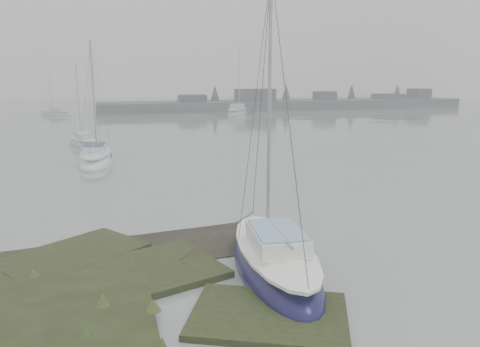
% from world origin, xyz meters
% --- Properties ---
extents(ground, '(160.00, 160.00, 0.00)m').
position_xyz_m(ground, '(0.00, 30.00, 0.00)').
color(ground, slate).
rests_on(ground, ground).
extents(far_shoreline, '(60.00, 8.00, 4.15)m').
position_xyz_m(far_shoreline, '(26.84, 61.90, 0.85)').
color(far_shoreline, '#4C4F51').
rests_on(far_shoreline, ground).
extents(sailboat_main, '(2.65, 6.39, 8.78)m').
position_xyz_m(sailboat_main, '(1.50, 1.87, 0.27)').
color(sailboat_main, '#0F0F37').
rests_on(sailboat_main, ground).
extents(sailboat_white, '(2.45, 5.95, 8.18)m').
position_xyz_m(sailboat_white, '(-3.52, 20.44, 0.25)').
color(sailboat_white, white).
rests_on(sailboat_white, ground).
extents(sailboat_far_a, '(3.18, 5.10, 6.85)m').
position_xyz_m(sailboat_far_a, '(-4.52, 28.35, 0.21)').
color(sailboat_far_a, '#A1A6AB').
rests_on(sailboat_far_a, ground).
extents(sailboat_far_b, '(5.42, 7.01, 9.63)m').
position_xyz_m(sailboat_far_b, '(14.96, 53.30, 0.30)').
color(sailboat_far_b, '#A7AAB0').
rests_on(sailboat_far_b, ground).
extents(sailboat_far_c, '(4.99, 4.27, 7.04)m').
position_xyz_m(sailboat_far_c, '(-9.25, 58.94, 0.22)').
color(sailboat_far_c, silver).
rests_on(sailboat_far_c, ground).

